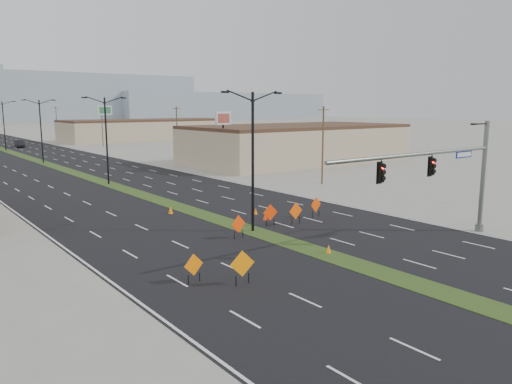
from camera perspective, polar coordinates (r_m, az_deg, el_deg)
ground at (r=28.28m, az=14.65°, el=-9.13°), size 600.00×600.00×0.00m
road_surface at (r=118.53m, az=-27.03°, el=4.36°), size 25.00×400.00×0.02m
median_strip at (r=118.53m, az=-27.03°, el=4.36°), size 2.00×400.00×0.04m
building_se_near at (r=82.76m, az=4.68°, el=5.42°), size 36.00×18.00×5.50m
building_se_far at (r=139.64m, az=-12.33°, el=6.89°), size 44.00×16.00×5.00m
mesa_center at (r=322.17m, az=-26.85°, el=9.64°), size 220.00×50.00×28.00m
mesa_east at (r=366.49m, az=-4.16°, el=9.76°), size 160.00×50.00×18.00m
signal_mast at (r=35.26m, az=21.03°, el=2.25°), size 16.30×0.60×8.00m
streetlight_0 at (r=35.57m, az=-0.37°, el=3.98°), size 5.15×0.24×10.02m
streetlight_1 at (r=60.26m, az=-16.72°, el=5.96°), size 5.15×0.24×10.02m
streetlight_2 at (r=86.97m, az=-23.36°, el=6.62°), size 5.15×0.24×10.02m
streetlight_3 at (r=114.31m, az=-26.86°, el=6.94°), size 5.15×0.24×10.02m
utility_pole_0 at (r=58.54m, az=7.65°, el=5.45°), size 1.60×0.20×9.00m
utility_pole_1 at (r=86.83m, az=-9.02°, el=6.80°), size 1.60×0.20×9.00m
utility_pole_2 at (r=118.75m, az=-17.17°, el=7.26°), size 1.60×0.20×9.00m
utility_pole_3 at (r=152.03m, az=-21.83°, el=7.46°), size 1.60×0.20×9.00m
car_mid at (r=122.85m, az=-25.41°, el=5.01°), size 2.18×4.97×1.59m
construction_sign_0 at (r=26.12m, az=-7.13°, el=-8.38°), size 1.16×0.14×1.55m
construction_sign_1 at (r=25.55m, az=-1.58°, el=-8.32°), size 1.35×0.28×1.82m
construction_sign_2 at (r=34.35m, az=-2.02°, el=-3.77°), size 1.23×0.21×1.64m
construction_sign_3 at (r=37.83m, az=1.64°, el=-2.45°), size 1.27×0.17×1.70m
construction_sign_4 at (r=38.38m, az=4.57°, el=-2.25°), size 1.31×0.09×1.74m
construction_sign_5 at (r=41.06m, az=6.86°, el=-1.53°), size 1.27×0.25×1.71m
cone_0 at (r=31.39m, az=8.30°, el=-6.47°), size 0.35×0.35×0.57m
cone_1 at (r=39.95m, az=1.04°, el=-2.85°), size 0.42×0.42×0.55m
cone_2 at (r=42.03m, az=-0.04°, el=-2.22°), size 0.34×0.34×0.55m
cone_3 at (r=42.87m, az=-9.74°, el=-2.02°), size 0.49×0.49×0.69m
pole_sign_east_near at (r=69.39m, az=-3.78°, el=7.84°), size 2.72×0.83×8.28m
pole_sign_east_far at (r=114.33m, az=-16.87°, el=8.58°), size 2.98×1.03×9.14m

